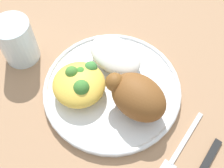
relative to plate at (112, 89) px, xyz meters
The scene contains 7 objects.
ground_plane 0.01m from the plate, ahead, with size 2.00×2.00×0.00m, color #A37957.
plate is the anchor object (origin of this frame).
roasted_chicken 0.07m from the plate, behind, with size 0.11×0.07×0.07m.
rice_pile 0.06m from the plate, 54.07° to the right, with size 0.11×0.07×0.04m, color silver.
mac_cheese_with_broccoli 0.06m from the plate, 46.66° to the left, with size 0.09×0.09×0.05m.
fork 0.16m from the plate, behind, with size 0.03×0.14×0.01m.
water_glass 0.20m from the plate, 16.75° to the left, with size 0.07×0.07×0.09m, color silver.
Camera 1 is at (-0.17, 0.19, 0.46)m, focal length 44.81 mm.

